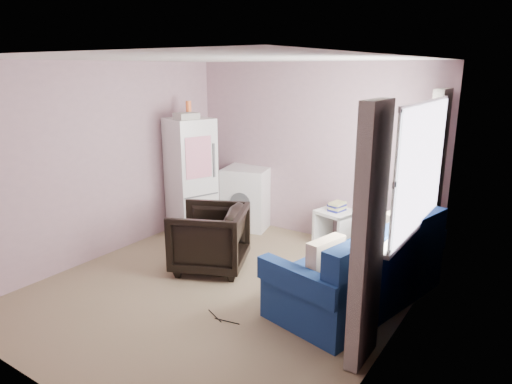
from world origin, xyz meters
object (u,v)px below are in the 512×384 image
(washing_machine, at_px, (248,196))
(side_table, at_px, (336,226))
(fridge, at_px, (191,176))
(sofa, at_px, (363,272))
(armchair, at_px, (209,235))

(washing_machine, bearing_deg, side_table, -15.68)
(washing_machine, bearing_deg, fridge, -143.69)
(washing_machine, relative_size, sofa, 0.43)
(sofa, bearing_deg, side_table, 136.81)
(fridge, height_order, sofa, fridge)
(washing_machine, bearing_deg, armchair, -87.29)
(armchair, xyz_separation_m, sofa, (1.88, 0.23, -0.10))
(side_table, bearing_deg, fridge, -161.75)
(side_table, bearing_deg, sofa, -55.96)
(sofa, bearing_deg, fridge, -179.42)
(fridge, height_order, washing_machine, fridge)
(armchair, bearing_deg, side_table, 122.76)
(armchair, distance_m, fridge, 1.42)
(washing_machine, distance_m, side_table, 1.51)
(fridge, bearing_deg, sofa, 7.11)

